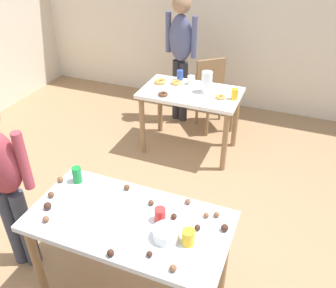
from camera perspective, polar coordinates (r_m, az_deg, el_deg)
ground_plane at (r=2.99m, az=-1.87°, el=-19.98°), size 6.40×6.40×0.00m
wall_back at (r=5.02m, az=13.28°, el=19.66°), size 6.40×0.10×2.60m
dining_table_near at (r=2.41m, az=-6.19°, el=-13.63°), size 1.30×0.66×0.75m
dining_table_far at (r=4.00m, az=3.60°, el=6.85°), size 1.08×0.64×0.75m
chair_far_table at (r=4.61m, az=7.22°, el=8.51°), size 0.56×0.56×0.87m
person_girl_near at (r=2.72m, az=-24.83°, el=-4.93°), size 0.46×0.26×1.43m
person_adult_far at (r=4.56m, az=2.05°, el=14.99°), size 0.45×0.28×1.62m
mixing_bowl at (r=2.19m, az=-0.27°, el=-14.12°), size 0.16×0.16×0.07m
soda_can at (r=2.65m, az=-14.31°, el=-4.76°), size 0.07×0.07×0.12m
fork_near at (r=2.53m, az=-13.05°, el=-8.30°), size 0.17×0.02×0.01m
cup_near_0 at (r=2.15m, az=3.28°, el=-14.67°), size 0.08×0.08×0.10m
cup_near_1 at (r=2.28m, az=-1.28°, el=-11.25°), size 0.07×0.07×0.10m
cake_ball_0 at (r=2.33m, az=6.12°, el=-11.25°), size 0.04×0.04×0.04m
cake_ball_1 at (r=2.41m, az=-18.94°, el=-11.30°), size 0.04×0.04×0.04m
cake_ball_2 at (r=2.04m, az=0.82°, el=-19.24°), size 0.04×0.04×0.04m
cake_ball_3 at (r=2.41m, az=3.21°, el=-9.16°), size 0.04×0.04×0.04m
cake_ball_4 at (r=2.31m, az=0.95°, el=-11.49°), size 0.04×0.04×0.04m
cake_ball_5 at (r=2.50m, az=-18.70°, el=-9.37°), size 0.05×0.05×0.05m
cake_ball_6 at (r=2.13m, az=-9.17°, el=-16.82°), size 0.04×0.04×0.04m
cake_ball_7 at (r=2.59m, az=-18.19°, el=-7.69°), size 0.04×0.04×0.04m
cake_ball_8 at (r=2.11m, az=-2.99°, el=-17.18°), size 0.04×0.04×0.04m
cake_ball_9 at (r=2.40m, az=-2.72°, el=-9.34°), size 0.04×0.04×0.04m
cake_ball_10 at (r=2.53m, az=-6.60°, el=-6.89°), size 0.04×0.04×0.04m
cake_ball_11 at (r=2.70m, az=-16.82°, el=-5.45°), size 0.04×0.04×0.04m
cake_ball_12 at (r=2.34m, az=7.77°, el=-11.11°), size 0.04×0.04×0.04m
cake_ball_13 at (r=2.25m, az=4.74°, el=-13.15°), size 0.04×0.04×0.04m
cake_ball_14 at (r=2.26m, az=9.04°, el=-13.09°), size 0.05×0.05×0.05m
pitcher_far at (r=3.90m, az=6.22°, el=9.82°), size 0.12×0.12×0.23m
cup_far_0 at (r=4.11m, az=3.71°, el=10.18°), size 0.08×0.08×0.10m
cup_far_1 at (r=4.21m, az=1.93°, el=10.95°), size 0.07×0.07×0.12m
cup_far_2 at (r=3.80m, az=10.61°, el=7.84°), size 0.07×0.07×0.11m
donut_far_0 at (r=4.14m, az=-1.23°, el=9.98°), size 0.14×0.14×0.04m
donut_far_1 at (r=3.83m, az=-0.80°, el=7.98°), size 0.11×0.11×0.03m
donut_far_2 at (r=3.82m, az=8.39°, el=7.47°), size 0.11×0.11×0.03m
donut_far_3 at (r=4.12m, az=1.32°, el=9.82°), size 0.12×0.12×0.04m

